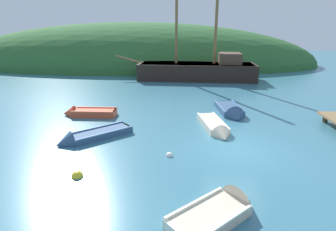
{
  "coord_description": "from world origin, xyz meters",
  "views": [
    {
      "loc": [
        -2.62,
        -11.11,
        5.16
      ],
      "look_at": [
        -3.21,
        3.72,
        0.37
      ],
      "focal_mm": 28.73,
      "sensor_mm": 36.0,
      "label": 1
    }
  ],
  "objects": [
    {
      "name": "rowboat_center",
      "position": [
        -0.61,
        2.46,
        0.09
      ],
      "size": [
        1.63,
        3.84,
        0.98
      ],
      "rotation": [
        0.0,
        0.0,
        4.88
      ],
      "color": "beige",
      "rests_on": "ground"
    },
    {
      "name": "rowboat_outer_left",
      "position": [
        -8.3,
        4.62,
        0.13
      ],
      "size": [
        3.29,
        1.07,
        0.99
      ],
      "rotation": [
        0.0,
        0.0,
        3.13
      ],
      "color": "#C64C2D",
      "rests_on": "ground"
    },
    {
      "name": "buoy_white",
      "position": [
        -2.97,
        -0.74,
        0.0
      ],
      "size": [
        0.31,
        0.31,
        0.31
      ],
      "primitive_type": "sphere",
      "color": "white",
      "rests_on": "ground"
    },
    {
      "name": "shore_hill",
      "position": [
        -9.42,
        30.29,
        0.0
      ],
      "size": [
        54.2,
        22.29,
        12.29
      ],
      "primitive_type": "ellipsoid",
      "color": "#2D602D",
      "rests_on": "ground"
    },
    {
      "name": "rowboat_outer_right",
      "position": [
        -1.31,
        -4.45,
        0.09
      ],
      "size": [
        2.99,
        2.83,
        1.14
      ],
      "rotation": [
        0.0,
        0.0,
        0.72
      ],
      "color": "beige",
      "rests_on": "ground"
    },
    {
      "name": "ground_plane",
      "position": [
        0.0,
        0.0,
        0.0
      ],
      "size": [
        120.0,
        120.0,
        0.0
      ],
      "primitive_type": "plane",
      "color": "teal"
    },
    {
      "name": "rowboat_portside",
      "position": [
        0.74,
        5.33,
        0.11
      ],
      "size": [
        1.59,
        3.64,
        1.23
      ],
      "rotation": [
        0.0,
        0.0,
        4.81
      ],
      "color": "#335175",
      "rests_on": "ground"
    },
    {
      "name": "rowboat_far",
      "position": [
        -6.97,
        0.93,
        0.09
      ],
      "size": [
        3.54,
        3.25,
        1.04
      ],
      "rotation": [
        0.0,
        0.0,
        3.85
      ],
      "color": "#335175",
      "rests_on": "ground"
    },
    {
      "name": "sailing_ship",
      "position": [
        -0.56,
        17.69,
        0.64
      ],
      "size": [
        14.93,
        4.8,
        12.04
      ],
      "rotation": [
        0.0,
        0.0,
        3.08
      ],
      "color": "black",
      "rests_on": "ground"
    },
    {
      "name": "buoy_yellow",
      "position": [
        -6.3,
        -2.55,
        0.0
      ],
      "size": [
        0.43,
        0.43,
        0.43
      ],
      "primitive_type": "sphere",
      "color": "yellow",
      "rests_on": "ground"
    }
  ]
}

